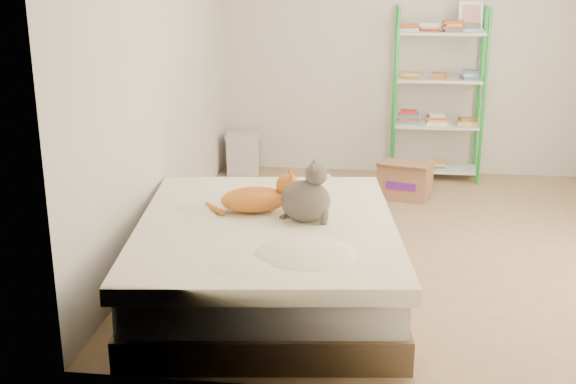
# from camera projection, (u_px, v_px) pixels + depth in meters

# --- Properties ---
(room) EXTENTS (3.81, 4.21, 2.61)m
(room) POSITION_uv_depth(u_px,v_px,m) (419.00, 76.00, 5.21)
(room) COLOR tan
(room) RESTS_ON ground
(bed) EXTENTS (1.84, 2.20, 0.51)m
(bed) POSITION_uv_depth(u_px,v_px,m) (267.00, 259.00, 4.64)
(bed) COLOR brown
(bed) RESTS_ON ground
(orange_cat) EXTENTS (0.57, 0.40, 0.21)m
(orange_cat) POSITION_uv_depth(u_px,v_px,m) (254.00, 196.00, 4.71)
(orange_cat) COLOR orange
(orange_cat) RESTS_ON bed
(grey_cat) EXTENTS (0.35, 0.29, 0.39)m
(grey_cat) POSITION_uv_depth(u_px,v_px,m) (305.00, 192.00, 4.51)
(grey_cat) COLOR #696153
(grey_cat) RESTS_ON bed
(shelf_unit) EXTENTS (0.88, 0.36, 1.74)m
(shelf_unit) POSITION_uv_depth(u_px,v_px,m) (439.00, 89.00, 7.07)
(shelf_unit) COLOR green
(shelf_unit) RESTS_ON ground
(cardboard_box) EXTENTS (0.53, 0.53, 0.37)m
(cardboard_box) POSITION_uv_depth(u_px,v_px,m) (405.00, 180.00, 6.69)
(cardboard_box) COLOR #AE7652
(cardboard_box) RESTS_ON ground
(white_bin) EXTENTS (0.38, 0.34, 0.40)m
(white_bin) POSITION_uv_depth(u_px,v_px,m) (243.00, 153.00, 7.48)
(white_bin) COLOR silver
(white_bin) RESTS_ON ground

